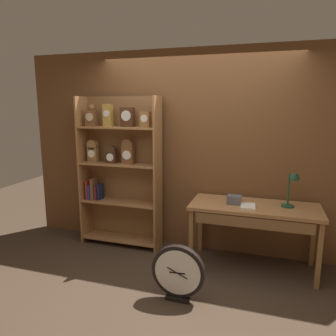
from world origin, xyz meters
TOP-DOWN VIEW (x-y plane):
  - ground_plane at (0.00, 0.00)m, footprint 10.00×10.00m
  - back_wood_panel at (0.00, 1.23)m, footprint 4.80×0.05m
  - bookshelf at (-1.02, 1.02)m, footprint 1.11×0.30m
  - workbench at (0.78, 0.83)m, footprint 1.46×0.62m
  - desk_lamp at (1.18, 0.88)m, footprint 0.20×0.20m
  - toolbox_small at (0.55, 0.84)m, footprint 0.16×0.12m
  - open_repair_manual at (0.71, 0.75)m, footprint 0.18×0.23m
  - round_clock_large at (0.13, -0.04)m, footprint 0.53×0.11m

SIDE VIEW (x-z plane):
  - ground_plane at x=0.00m, z-range 0.00..0.00m
  - round_clock_large at x=0.13m, z-range 0.00..0.58m
  - workbench at x=0.78m, z-range 0.30..1.07m
  - open_repair_manual at x=0.71m, z-range 0.77..0.79m
  - toolbox_small at x=0.55m, z-range 0.77..0.87m
  - desk_lamp at x=1.18m, z-range 0.81..1.26m
  - bookshelf at x=-1.02m, z-range 0.07..2.09m
  - back_wood_panel at x=0.00m, z-range 0.00..2.60m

